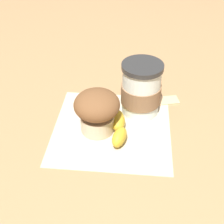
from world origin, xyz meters
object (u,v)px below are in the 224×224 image
at_px(coffee_cup, 141,90).
at_px(sugar_packet, 168,100).
at_px(muffin, 97,110).
at_px(banana, 108,114).

height_order(coffee_cup, sugar_packet, coffee_cup).
xyz_separation_m(muffin, banana, (-0.03, 0.02, -0.04)).
distance_m(coffee_cup, muffin, 0.11).
bearing_deg(sugar_packet, coffee_cup, -58.64).
bearing_deg(banana, muffin, -33.97).
distance_m(banana, sugar_packet, 0.16).
bearing_deg(sugar_packet, banana, -59.37).
xyz_separation_m(coffee_cup, banana, (0.04, -0.07, -0.04)).
xyz_separation_m(banana, sugar_packet, (-0.08, 0.14, -0.01)).
bearing_deg(coffee_cup, sugar_packet, 121.36).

